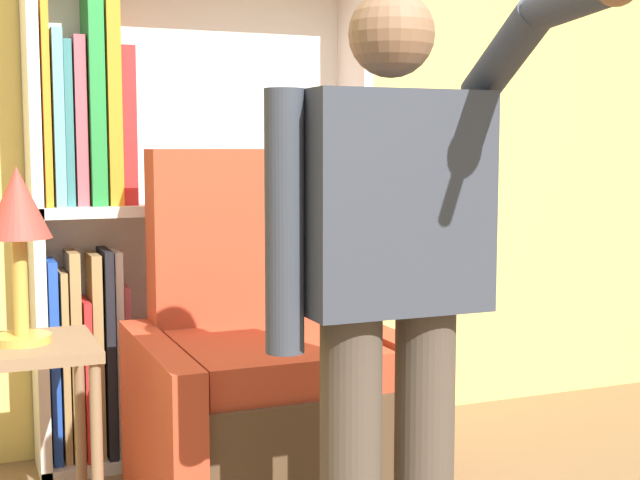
# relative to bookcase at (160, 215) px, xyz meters

# --- Properties ---
(wall_back) EXTENTS (8.00, 0.11, 2.80)m
(wall_back) POSITION_rel_bookcase_xyz_m (0.22, 0.16, 0.46)
(wall_back) COLOR #E0C160
(wall_back) RESTS_ON ground_plane
(bookcase) EXTENTS (1.30, 0.28, 1.94)m
(bookcase) POSITION_rel_bookcase_xyz_m (0.00, 0.00, 0.00)
(bookcase) COLOR silver
(bookcase) RESTS_ON ground_plane
(armchair) EXTENTS (0.83, 0.82, 1.20)m
(armchair) POSITION_rel_bookcase_xyz_m (0.20, -0.61, -0.56)
(armchair) COLOR #4C3823
(armchair) RESTS_ON ground_plane
(person_standing) EXTENTS (0.59, 0.78, 1.57)m
(person_standing) POSITION_rel_bookcase_xyz_m (0.23, -1.50, -0.04)
(person_standing) COLOR #473D33
(person_standing) RESTS_ON ground_plane
(side_table) EXTENTS (0.43, 0.43, 0.60)m
(side_table) POSITION_rel_bookcase_xyz_m (-0.55, -0.54, -0.45)
(side_table) COLOR #846647
(side_table) RESTS_ON ground_plane
(table_lamp) EXTENTS (0.20, 0.20, 0.54)m
(table_lamp) POSITION_rel_bookcase_xyz_m (-0.55, -0.54, 0.05)
(table_lamp) COLOR gold
(table_lamp) RESTS_ON side_table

